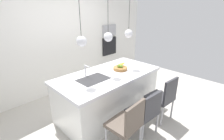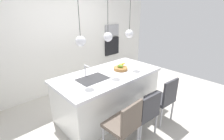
# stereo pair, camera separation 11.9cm
# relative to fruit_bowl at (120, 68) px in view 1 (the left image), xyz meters

# --- Properties ---
(floor) EXTENTS (6.60, 6.60, 0.00)m
(floor) POSITION_rel_fruit_bowl_xyz_m (-0.33, 0.02, -0.93)
(floor) COLOR #BCB7AD
(floor) RESTS_ON ground
(back_wall) EXTENTS (6.00, 0.10, 2.60)m
(back_wall) POSITION_rel_fruit_bowl_xyz_m (-0.33, 1.67, 0.37)
(back_wall) COLOR silver
(back_wall) RESTS_ON ground
(kitchen_island) EXTENTS (2.14, 1.06, 0.88)m
(kitchen_island) POSITION_rel_fruit_bowl_xyz_m (-0.33, 0.02, -0.48)
(kitchen_island) COLOR white
(kitchen_island) RESTS_ON ground
(sink_basin) EXTENTS (0.56, 0.40, 0.02)m
(sink_basin) POSITION_rel_fruit_bowl_xyz_m (-0.71, 0.02, -0.05)
(sink_basin) COLOR #2D2D30
(sink_basin) RESTS_ON kitchen_island
(faucet) EXTENTS (0.02, 0.17, 0.22)m
(faucet) POSITION_rel_fruit_bowl_xyz_m (-0.71, 0.23, 0.10)
(faucet) COLOR silver
(faucet) RESTS_ON kitchen_island
(fruit_bowl) EXTENTS (0.30, 0.30, 0.15)m
(fruit_bowl) POSITION_rel_fruit_bowl_xyz_m (0.00, 0.00, 0.00)
(fruit_bowl) COLOR #9E6B38
(fruit_bowl) RESTS_ON kitchen_island
(microwave) EXTENTS (0.54, 0.08, 0.34)m
(microwave) POSITION_rel_fruit_bowl_xyz_m (1.23, 1.60, 0.52)
(microwave) COLOR #9E9EA3
(microwave) RESTS_ON back_wall
(oven) EXTENTS (0.56, 0.08, 0.56)m
(oven) POSITION_rel_fruit_bowl_xyz_m (1.23, 1.60, 0.02)
(oven) COLOR black
(oven) RESTS_ON back_wall
(chair_near) EXTENTS (0.49, 0.45, 0.88)m
(chair_near) POSITION_rel_fruit_bowl_xyz_m (-0.84, -0.91, -0.43)
(chair_near) COLOR brown
(chair_near) RESTS_ON ground
(chair_middle) EXTENTS (0.49, 0.47, 0.85)m
(chair_middle) POSITION_rel_fruit_bowl_xyz_m (-0.36, -0.91, -0.45)
(chair_middle) COLOR #333338
(chair_middle) RESTS_ON ground
(chair_far) EXTENTS (0.46, 0.48, 0.91)m
(chair_far) POSITION_rel_fruit_bowl_xyz_m (0.23, -0.91, -0.42)
(chair_far) COLOR #333338
(chair_far) RESTS_ON ground
(pendant_light_left) EXTENTS (0.17, 0.17, 0.77)m
(pendant_light_left) POSITION_rel_fruit_bowl_xyz_m (-0.92, 0.02, 0.68)
(pendant_light_left) COLOR silver
(pendant_light_center) EXTENTS (0.17, 0.17, 0.77)m
(pendant_light_center) POSITION_rel_fruit_bowl_xyz_m (-0.33, 0.02, 0.68)
(pendant_light_center) COLOR silver
(pendant_light_right) EXTENTS (0.17, 0.17, 0.77)m
(pendant_light_right) POSITION_rel_fruit_bowl_xyz_m (0.26, 0.02, 0.68)
(pendant_light_right) COLOR silver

